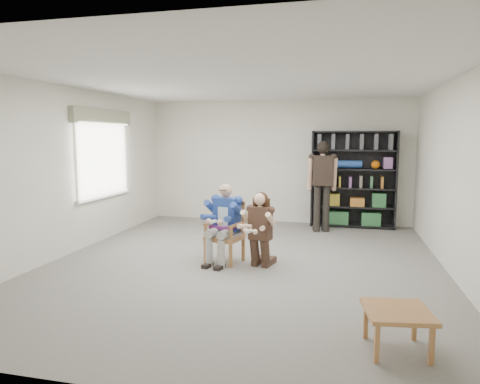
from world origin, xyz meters
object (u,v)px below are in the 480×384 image
(bookshelf, at_px, (353,179))
(side_table, at_px, (397,330))
(armchair, at_px, (224,232))
(kneeling_woman, at_px, (260,230))
(standing_man, at_px, (322,187))
(seated_man, at_px, (224,223))

(bookshelf, distance_m, side_table, 5.69)
(armchair, bearing_deg, kneeling_woman, 2.14)
(armchair, relative_size, bookshelf, 0.46)
(standing_man, bearing_deg, seated_man, -130.73)
(kneeling_woman, xyz_separation_m, standing_man, (0.79, 2.73, 0.36))
(kneeling_woman, relative_size, side_table, 1.99)
(bookshelf, height_order, standing_man, bookshelf)
(armchair, distance_m, side_table, 3.29)
(armchair, height_order, bookshelf, bookshelf)
(seated_man, bearing_deg, kneeling_woman, 2.14)
(bookshelf, bearing_deg, armchair, -121.55)
(kneeling_woman, relative_size, standing_man, 0.61)
(seated_man, height_order, bookshelf, bookshelf)
(armchair, height_order, seated_man, seated_man)
(seated_man, bearing_deg, bookshelf, 72.28)
(armchair, relative_size, seated_man, 0.77)
(side_table, bearing_deg, bookshelf, 92.86)
(kneeling_woman, xyz_separation_m, side_table, (1.71, -2.23, -0.38))
(kneeling_woman, relative_size, bookshelf, 0.55)
(seated_man, bearing_deg, side_table, -31.89)
(kneeling_woman, bearing_deg, standing_man, 87.63)
(seated_man, relative_size, standing_man, 0.67)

